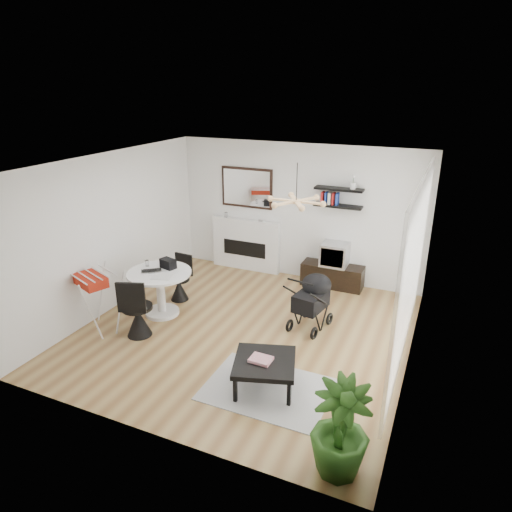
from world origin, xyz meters
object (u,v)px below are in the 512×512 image
at_px(crt_tv, 335,254).
at_px(drying_rack, 97,300).
at_px(coffee_table, 265,363).
at_px(tv_console, 332,275).
at_px(dining_table, 160,286).
at_px(potted_plant, 340,429).
at_px(stroller, 312,303).
at_px(fireplace, 246,238).

distance_m(crt_tv, drying_rack, 4.38).
bearing_deg(coffee_table, tv_console, 90.33).
xyz_separation_m(dining_table, potted_plant, (3.63, -2.12, 0.01)).
bearing_deg(stroller, potted_plant, -57.41).
xyz_separation_m(fireplace, dining_table, (-0.46, -2.46, -0.17)).
height_order(tv_console, potted_plant, potted_plant).
height_order(tv_console, dining_table, dining_table).
height_order(drying_rack, coffee_table, drying_rack).
relative_size(stroller, potted_plant, 0.92).
height_order(crt_tv, potted_plant, potted_plant).
relative_size(coffee_table, potted_plant, 0.92).
relative_size(crt_tv, coffee_table, 0.52).
relative_size(fireplace, tv_console, 1.82).
bearing_deg(fireplace, potted_plant, -55.35).
bearing_deg(tv_console, dining_table, -135.89).
bearing_deg(stroller, coffee_table, -82.35).
bearing_deg(drying_rack, stroller, 47.41).
distance_m(drying_rack, potted_plant, 4.43).
bearing_deg(stroller, fireplace, 148.29).
xyz_separation_m(crt_tv, drying_rack, (-3.02, -3.16, -0.15)).
distance_m(fireplace, tv_console, 1.98).
bearing_deg(crt_tv, dining_table, -136.17).
relative_size(tv_console, potted_plant, 1.11).
bearing_deg(stroller, dining_table, -155.37).
relative_size(tv_console, drying_rack, 1.20).
height_order(fireplace, coffee_table, fireplace).
xyz_separation_m(tv_console, crt_tv, (0.02, -0.00, 0.44)).
distance_m(fireplace, drying_rack, 3.48).
distance_m(drying_rack, coffee_table, 3.05).
height_order(crt_tv, dining_table, crt_tv).
bearing_deg(potted_plant, stroller, 112.42).
bearing_deg(dining_table, drying_rack, -126.03).
xyz_separation_m(crt_tv, potted_plant, (1.22, -4.44, -0.13)).
bearing_deg(fireplace, tv_console, -4.21).
bearing_deg(fireplace, drying_rack, -108.10).
bearing_deg(coffee_table, crt_tv, 90.00).
distance_m(fireplace, potted_plant, 5.57).
height_order(fireplace, dining_table, fireplace).
height_order(dining_table, coffee_table, dining_table).
height_order(crt_tv, coffee_table, crt_tv).
bearing_deg(drying_rack, tv_console, 68.25).
bearing_deg(coffee_table, drying_rack, 174.07).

